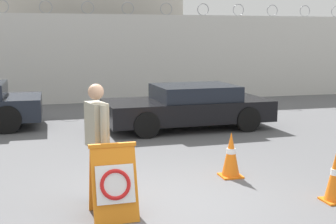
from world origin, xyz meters
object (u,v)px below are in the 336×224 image
(traffic_cone_mid, at_px, (335,176))
(parked_car_rear_sedan, at_px, (188,106))
(security_guard, at_px, (97,137))
(barricade_sign, at_px, (113,181))
(traffic_cone_near, at_px, (231,155))

(traffic_cone_mid, bearing_deg, parked_car_rear_sedan, 93.75)
(security_guard, height_order, parked_car_rear_sedan, security_guard)
(barricade_sign, xyz_separation_m, traffic_cone_near, (2.25, 1.32, -0.11))
(barricade_sign, distance_m, parked_car_rear_sedan, 6.39)
(traffic_cone_mid, bearing_deg, barricade_sign, 175.67)
(security_guard, height_order, traffic_cone_mid, security_guard)
(security_guard, distance_m, traffic_cone_near, 2.55)
(security_guard, bearing_deg, parked_car_rear_sedan, -44.34)
(barricade_sign, bearing_deg, parked_car_rear_sedan, 62.33)
(security_guard, bearing_deg, traffic_cone_mid, -118.25)
(security_guard, relative_size, traffic_cone_mid, 2.23)
(barricade_sign, bearing_deg, security_guard, 101.29)
(barricade_sign, relative_size, traffic_cone_near, 1.28)
(security_guard, distance_m, traffic_cone_mid, 3.54)
(barricade_sign, height_order, traffic_cone_mid, barricade_sign)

